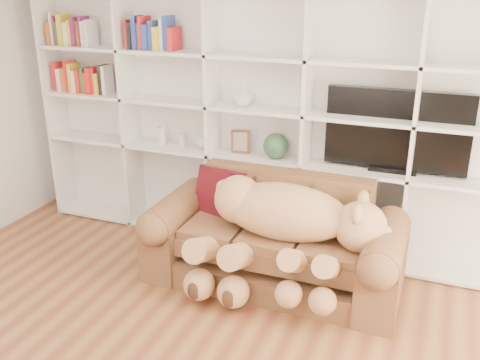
% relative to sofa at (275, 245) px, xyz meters
% --- Properties ---
extents(wall_back, '(5.00, 0.02, 2.70)m').
position_rel_sofa_xyz_m(wall_back, '(-0.37, 0.79, 1.03)').
color(wall_back, white).
rests_on(wall_back, floor).
extents(bookshelf, '(4.43, 0.35, 2.40)m').
position_rel_sofa_xyz_m(bookshelf, '(-0.61, 0.66, 0.98)').
color(bookshelf, white).
rests_on(bookshelf, floor).
extents(sofa, '(2.05, 0.88, 0.86)m').
position_rel_sofa_xyz_m(sofa, '(0.00, 0.00, 0.00)').
color(sofa, brown).
rests_on(sofa, floor).
extents(teddy_bear, '(1.50, 0.83, 0.87)m').
position_rel_sofa_xyz_m(teddy_bear, '(0.11, -0.17, 0.27)').
color(teddy_bear, tan).
rests_on(teddy_bear, sofa).
extents(throw_pillow, '(0.47, 0.34, 0.44)m').
position_rel_sofa_xyz_m(throw_pillow, '(-0.55, 0.14, 0.32)').
color(throw_pillow, '#510D13').
rests_on(throw_pillow, sofa).
extents(tv, '(1.15, 0.18, 0.68)m').
position_rel_sofa_xyz_m(tv, '(0.81, 0.65, 0.88)').
color(tv, black).
rests_on(tv, bookshelf).
extents(picture_frame, '(0.17, 0.06, 0.21)m').
position_rel_sofa_xyz_m(picture_frame, '(-0.54, 0.60, 0.66)').
color(picture_frame, brown).
rests_on(picture_frame, bookshelf).
extents(green_vase, '(0.23, 0.23, 0.23)m').
position_rel_sofa_xyz_m(green_vase, '(-0.20, 0.60, 0.65)').
color(green_vase, '#295131').
rests_on(green_vase, bookshelf).
extents(figurine_tall, '(0.09, 0.09, 0.17)m').
position_rel_sofa_xyz_m(figurine_tall, '(-1.36, 0.60, 0.63)').
color(figurine_tall, beige).
rests_on(figurine_tall, bookshelf).
extents(figurine_short, '(0.08, 0.08, 0.13)m').
position_rel_sofa_xyz_m(figurine_short, '(-1.13, 0.60, 0.60)').
color(figurine_short, beige).
rests_on(figurine_short, bookshelf).
extents(snow_globe, '(0.11, 0.11, 0.11)m').
position_rel_sofa_xyz_m(snow_globe, '(-0.92, 0.60, 0.60)').
color(snow_globe, silver).
rests_on(snow_globe, bookshelf).
extents(shelf_vase, '(0.21, 0.21, 0.18)m').
position_rel_sofa_xyz_m(shelf_vase, '(-0.51, 0.60, 1.08)').
color(shelf_vase, beige).
rests_on(shelf_vase, bookshelf).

